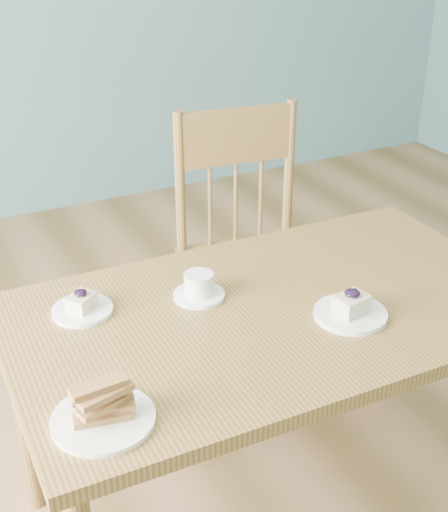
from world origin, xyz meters
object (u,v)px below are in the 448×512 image
object	(u,v)px
dining_chair	(251,253)
dining_table	(273,330)
cheesecake_plate_near	(351,310)
biscotti_plate	(102,409)
cheesecake_plate_far	(82,307)
coffee_cup	(199,287)

from	to	relation	value
dining_chair	dining_table	bearing A→B (deg)	-107.50
cheesecake_plate_near	biscotti_plate	bearing A→B (deg)	-171.66
cheesecake_plate_far	coffee_cup	bearing A→B (deg)	-11.92
dining_chair	cheesecake_plate_far	world-z (taller)	dining_chair
biscotti_plate	cheesecake_plate_near	bearing A→B (deg)	8.34
dining_table	cheesecake_plate_near	distance (m)	0.21
cheesecake_plate_near	biscotti_plate	distance (m)	0.68
cheesecake_plate_near	cheesecake_plate_far	xyz separation A→B (m)	(-0.59, 0.32, -0.00)
dining_table	cheesecake_plate_far	world-z (taller)	cheesecake_plate_far
dining_chair	biscotti_plate	world-z (taller)	dining_chair
cheesecake_plate_near	biscotti_plate	size ratio (longest dim) A/B	0.86
dining_table	cheesecake_plate_far	xyz separation A→B (m)	(-0.44, 0.19, 0.09)
dining_chair	biscotti_plate	size ratio (longest dim) A/B	4.77
cheesecake_plate_far	coffee_cup	world-z (taller)	coffee_cup
biscotti_plate	dining_chair	bearing A→B (deg)	46.66
dining_chair	coffee_cup	size ratio (longest dim) A/B	7.46
dining_table	cheesecake_plate_near	size ratio (longest dim) A/B	7.40
dining_chair	cheesecake_plate_near	xyz separation A→B (m)	(-0.13, -0.75, 0.22)
dining_chair	cheesecake_plate_near	world-z (taller)	dining_chair
dining_chair	biscotti_plate	xyz separation A→B (m)	(-0.80, -0.85, 0.23)
cheesecake_plate_near	biscotti_plate	world-z (taller)	biscotti_plate
dining_table	coffee_cup	bearing A→B (deg)	138.95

